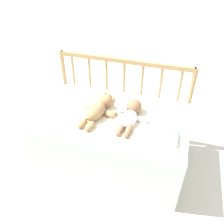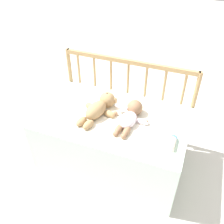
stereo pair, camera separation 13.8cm
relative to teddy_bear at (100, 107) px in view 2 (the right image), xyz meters
The scene contains 7 objects.
ground_plane 0.59m from the teddy_bear, ahead, with size 12.00×12.00×0.00m, color silver.
crib_mattress 0.34m from the teddy_bear, ahead, with size 1.17×0.69×0.52m.
crib_rail 0.37m from the teddy_bear, 72.11° to the left, with size 1.17×0.04×0.84m.
blanket 0.13m from the teddy_bear, 23.07° to the right, with size 0.75×0.51×0.01m.
teddy_bear is the anchor object (origin of this frame).
baby 0.25m from the teddy_bear, ahead, with size 0.30×0.38×0.12m.
baby_bottle 0.62m from the teddy_bear, 13.10° to the right, with size 0.05×0.15×0.05m.
Camera 2 is at (0.54, -1.39, 1.76)m, focal length 40.00 mm.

